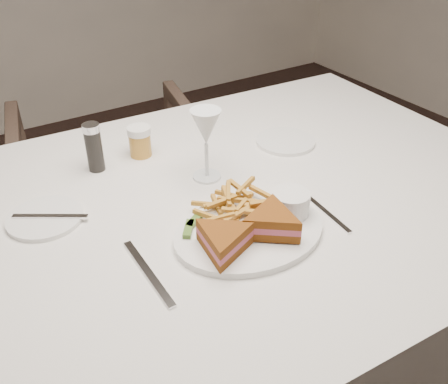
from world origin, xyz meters
name	(u,v)px	position (x,y,z in m)	size (l,w,h in m)	color
table	(214,316)	(0.13, 0.24, 0.38)	(1.54, 1.03, 0.75)	silver
chair_far	(114,185)	(0.17, 1.04, 0.35)	(0.68, 0.64, 0.70)	#423229
table_setting	(224,198)	(0.13, 0.18, 0.79)	(0.81, 0.66, 0.18)	white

